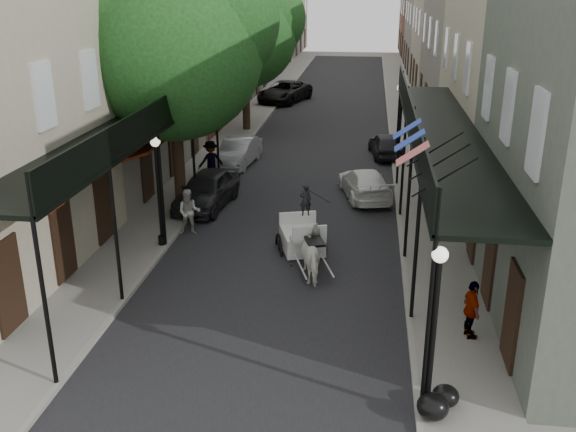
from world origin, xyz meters
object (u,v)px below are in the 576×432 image
(lamppost_left, at_px, (159,190))
(carriage, at_px, (300,220))
(pedestrian_walking, at_px, (189,212))
(lamppost_right_near, at_px, (433,330))
(car_right_far, at_px, (386,145))
(tree_far, at_px, (251,30))
(pedestrian_sidewalk_right, at_px, (472,310))
(lamppost_right_far, at_px, (398,121))
(car_left_mid, at_px, (238,152))
(car_left_far, at_px, (285,92))
(tree_near, at_px, (183,40))
(pedestrian_sidewalk_left, at_px, (211,161))
(car_left_near, at_px, (207,190))
(horse, at_px, (315,254))
(car_right_near, at_px, (365,183))

(lamppost_left, height_order, carriage, lamppost_left)
(pedestrian_walking, bearing_deg, carriage, -20.72)
(lamppost_right_near, bearing_deg, car_right_far, 91.36)
(tree_far, relative_size, pedestrian_sidewalk_right, 5.62)
(carriage, bearing_deg, car_right_far, 58.59)
(lamppost_right_far, height_order, car_right_far, lamppost_right_far)
(lamppost_left, relative_size, car_left_mid, 0.93)
(car_left_far, bearing_deg, carriage, -64.77)
(tree_far, relative_size, pedestrian_walking, 5.17)
(tree_near, bearing_deg, lamppost_right_far, 43.31)
(pedestrian_walking, xyz_separation_m, pedestrian_sidewalk_right, (8.88, -6.16, 0.05))
(pedestrian_sidewalk_left, xyz_separation_m, car_left_far, (0.60, 20.47, -0.25))
(lamppost_right_far, height_order, car_left_mid, lamppost_right_far)
(pedestrian_walking, height_order, pedestrian_sidewalk_left, pedestrian_sidewalk_left)
(pedestrian_sidewalk_right, xyz_separation_m, car_right_far, (-1.78, 17.85, -0.26))
(car_left_mid, bearing_deg, tree_far, 100.78)
(tree_far, xyz_separation_m, pedestrian_sidewalk_right, (9.63, -23.03, -4.95))
(lamppost_left, distance_m, car_left_near, 4.48)
(pedestrian_sidewalk_left, bearing_deg, horse, 86.41)
(tree_near, relative_size, lamppost_left, 2.60)
(car_right_near, bearing_deg, carriage, 56.46)
(car_left_near, distance_m, car_left_mid, 6.18)
(carriage, height_order, car_right_near, carriage)
(car_left_near, bearing_deg, car_left_far, 96.33)
(car_left_near, height_order, car_left_mid, car_left_near)
(lamppost_right_far, height_order, carriage, lamppost_right_far)
(pedestrian_walking, height_order, car_left_near, pedestrian_walking)
(car_left_mid, bearing_deg, car_right_far, 25.62)
(tree_near, bearing_deg, horse, -46.98)
(tree_near, xyz_separation_m, car_left_mid, (0.60, 6.26, -5.83))
(pedestrian_sidewalk_right, height_order, car_right_far, pedestrian_sidewalk_right)
(tree_near, bearing_deg, car_right_far, 48.53)
(lamppost_right_near, bearing_deg, car_left_far, 102.11)
(lamppost_left, bearing_deg, car_left_far, 88.97)
(pedestrian_sidewalk_left, bearing_deg, carriage, 90.18)
(pedestrian_sidewalk_left, height_order, car_right_far, pedestrian_sidewalk_left)
(tree_far, relative_size, horse, 4.84)
(car_left_mid, height_order, car_left_far, car_left_far)
(lamppost_left, bearing_deg, tree_far, 90.46)
(lamppost_right_near, bearing_deg, car_right_near, 96.01)
(lamppost_left, xyz_separation_m, horse, (5.32, -1.63, -1.30))
(tree_far, relative_size, carriage, 3.43)
(pedestrian_sidewalk_left, distance_m, car_right_far, 9.60)
(car_left_mid, xyz_separation_m, car_right_far, (7.20, 2.56, -0.03))
(car_left_mid, distance_m, car_left_far, 17.45)
(horse, relative_size, car_right_far, 0.48)
(lamppost_right_far, relative_size, horse, 2.09)
(lamppost_left, distance_m, pedestrian_sidewalk_right, 10.71)
(tree_near, xyz_separation_m, lamppost_left, (0.10, -4.18, -4.44))
(car_left_mid, relative_size, car_right_far, 1.09)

